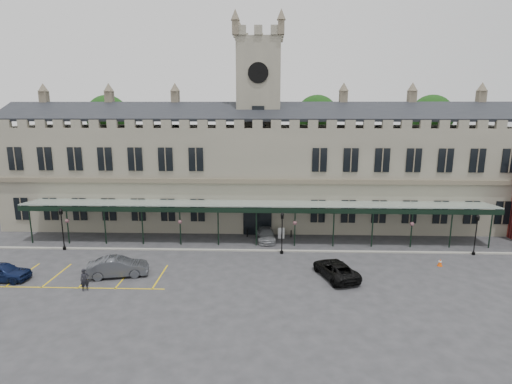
{
  "coord_description": "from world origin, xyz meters",
  "views": [
    {
      "loc": [
        1.26,
        -32.67,
        14.17
      ],
      "look_at": [
        0.0,
        6.0,
        6.0
      ],
      "focal_mm": 28.0,
      "sensor_mm": 36.0,
      "label": 1
    }
  ],
  "objects_px": {
    "car_left_b": "(118,267)",
    "car_van": "(336,269)",
    "car_left_a": "(2,272)",
    "person_a": "(85,280)",
    "clock_tower": "(259,117)",
    "lamp_post_left": "(62,225)",
    "lamp_post_mid": "(282,229)",
    "sign_board": "(281,233)",
    "traffic_cone": "(440,263)",
    "car_taxi": "(266,234)",
    "lamp_post_right": "(476,231)",
    "station_building": "(259,172)"
  },
  "relations": [
    {
      "from": "lamp_post_mid",
      "to": "station_building",
      "type": "bearing_deg",
      "value": 103.23
    },
    {
      "from": "station_building",
      "to": "lamp_post_right",
      "type": "distance_m",
      "value": 24.34
    },
    {
      "from": "sign_board",
      "to": "car_left_b",
      "type": "bearing_deg",
      "value": -146.06
    },
    {
      "from": "lamp_post_mid",
      "to": "car_taxi",
      "type": "bearing_deg",
      "value": 111.33
    },
    {
      "from": "station_building",
      "to": "clock_tower",
      "type": "bearing_deg",
      "value": 90.0
    },
    {
      "from": "car_taxi",
      "to": "person_a",
      "type": "distance_m",
      "value": 19.11
    },
    {
      "from": "sign_board",
      "to": "clock_tower",
      "type": "bearing_deg",
      "value": 110.1
    },
    {
      "from": "lamp_post_left",
      "to": "car_left_b",
      "type": "xyz_separation_m",
      "value": [
        7.91,
        -6.25,
        -1.78
      ]
    },
    {
      "from": "car_taxi",
      "to": "lamp_post_left",
      "type": "bearing_deg",
      "value": -173.83
    },
    {
      "from": "traffic_cone",
      "to": "car_van",
      "type": "distance_m",
      "value": 10.36
    },
    {
      "from": "lamp_post_left",
      "to": "person_a",
      "type": "distance_m",
      "value": 11.21
    },
    {
      "from": "car_van",
      "to": "person_a",
      "type": "height_order",
      "value": "person_a"
    },
    {
      "from": "person_a",
      "to": "lamp_post_right",
      "type": "bearing_deg",
      "value": -21.55
    },
    {
      "from": "lamp_post_right",
      "to": "traffic_cone",
      "type": "bearing_deg",
      "value": -146.39
    },
    {
      "from": "traffic_cone",
      "to": "car_taxi",
      "type": "distance_m",
      "value": 17.35
    },
    {
      "from": "car_left_b",
      "to": "person_a",
      "type": "xyz_separation_m",
      "value": [
        -1.57,
        -2.84,
        0.08
      ]
    },
    {
      "from": "sign_board",
      "to": "car_left_b",
      "type": "distance_m",
      "value": 17.77
    },
    {
      "from": "car_taxi",
      "to": "person_a",
      "type": "relative_size",
      "value": 2.46
    },
    {
      "from": "station_building",
      "to": "sign_board",
      "type": "xyz_separation_m",
      "value": [
        2.67,
        -6.35,
        -5.87
      ]
    },
    {
      "from": "car_left_b",
      "to": "station_building",
      "type": "bearing_deg",
      "value": -47.35
    },
    {
      "from": "lamp_post_mid",
      "to": "lamp_post_right",
      "type": "height_order",
      "value": "lamp_post_mid"
    },
    {
      "from": "station_building",
      "to": "car_left_b",
      "type": "bearing_deg",
      "value": -124.54
    },
    {
      "from": "lamp_post_right",
      "to": "person_a",
      "type": "distance_m",
      "value": 35.85
    },
    {
      "from": "car_taxi",
      "to": "car_van",
      "type": "relative_size",
      "value": 0.87
    },
    {
      "from": "lamp_post_left",
      "to": "lamp_post_right",
      "type": "xyz_separation_m",
      "value": [
        41.01,
        -0.1,
        -0.15
      ]
    },
    {
      "from": "clock_tower",
      "to": "lamp_post_left",
      "type": "height_order",
      "value": "clock_tower"
    },
    {
      "from": "car_left_a",
      "to": "lamp_post_left",
      "type": "bearing_deg",
      "value": -10.23
    },
    {
      "from": "lamp_post_left",
      "to": "car_left_b",
      "type": "bearing_deg",
      "value": -38.31
    },
    {
      "from": "lamp_post_left",
      "to": "lamp_post_mid",
      "type": "distance_m",
      "value": 22.13
    },
    {
      "from": "lamp_post_right",
      "to": "car_taxi",
      "type": "bearing_deg",
      "value": 169.48
    },
    {
      "from": "car_left_b",
      "to": "traffic_cone",
      "type": "bearing_deg",
      "value": -96.52
    },
    {
      "from": "lamp_post_right",
      "to": "car_left_a",
      "type": "distance_m",
      "value": 43.14
    },
    {
      "from": "clock_tower",
      "to": "car_van",
      "type": "bearing_deg",
      "value": -67.17
    },
    {
      "from": "lamp_post_mid",
      "to": "lamp_post_left",
      "type": "bearing_deg",
      "value": 179.01
    },
    {
      "from": "clock_tower",
      "to": "person_a",
      "type": "height_order",
      "value": "clock_tower"
    },
    {
      "from": "sign_board",
      "to": "car_van",
      "type": "xyz_separation_m",
      "value": [
        4.33,
        -10.19,
        0.11
      ]
    },
    {
      "from": "lamp_post_left",
      "to": "car_left_b",
      "type": "distance_m",
      "value": 10.24
    },
    {
      "from": "station_building",
      "to": "car_van",
      "type": "bearing_deg",
      "value": -67.06
    },
    {
      "from": "clock_tower",
      "to": "lamp_post_right",
      "type": "distance_m",
      "value": 26.31
    },
    {
      "from": "station_building",
      "to": "car_van",
      "type": "relative_size",
      "value": 11.65
    },
    {
      "from": "car_taxi",
      "to": "station_building",
      "type": "bearing_deg",
      "value": 94.16
    },
    {
      "from": "lamp_post_mid",
      "to": "car_left_a",
      "type": "xyz_separation_m",
      "value": [
        -23.59,
        -7.08,
        -1.75
      ]
    },
    {
      "from": "car_left_b",
      "to": "car_van",
      "type": "height_order",
      "value": "car_left_b"
    },
    {
      "from": "traffic_cone",
      "to": "car_taxi",
      "type": "xyz_separation_m",
      "value": [
        -15.97,
        6.79,
        0.32
      ]
    },
    {
      "from": "car_left_a",
      "to": "person_a",
      "type": "height_order",
      "value": "person_a"
    },
    {
      "from": "lamp_post_right",
      "to": "car_left_a",
      "type": "bearing_deg",
      "value": -170.17
    },
    {
      "from": "lamp_post_mid",
      "to": "lamp_post_right",
      "type": "xyz_separation_m",
      "value": [
        18.88,
        0.28,
        -0.07
      ]
    },
    {
      "from": "clock_tower",
      "to": "person_a",
      "type": "distance_m",
      "value": 26.76
    },
    {
      "from": "clock_tower",
      "to": "person_a",
      "type": "xyz_separation_m",
      "value": [
        -13.2,
        -19.82,
        -12.21
      ]
    },
    {
      "from": "traffic_cone",
      "to": "car_van",
      "type": "height_order",
      "value": "car_van"
    }
  ]
}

